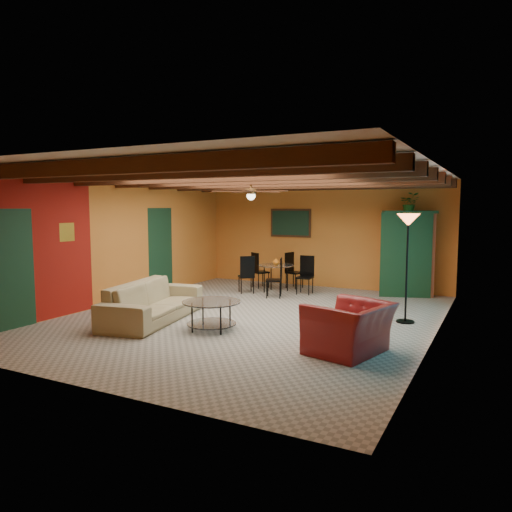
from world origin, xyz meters
The scene contains 11 objects.
room centered at (0.00, 0.11, 2.36)m, with size 6.52×8.01×2.71m.
sofa centered at (-1.50, -1.01, 0.35)m, with size 2.43×0.95×0.71m, color #90825D.
armchair centered at (2.27, -1.32, 0.36)m, with size 1.12×0.98×0.73m, color maroon.
coffee_table centered at (-0.17, -1.11, 0.25)m, with size 0.99×0.99×0.50m, color silver, non-canonical shape.
dining_table centered at (-0.75, 2.74, 0.46)m, with size 1.77×1.77×0.92m, color silver, non-canonical shape.
armoire centered at (2.20, 3.70, 0.96)m, with size 1.10×0.54×1.93m, color brown.
floor_lamp centered at (2.65, 0.94, 0.99)m, with size 0.40×0.40×1.97m, color black, non-canonical shape.
ceiling_fan centered at (0.00, 0.00, 2.36)m, with size 1.50×1.50×0.44m, color #472614, non-canonical shape.
painting centered at (-0.90, 3.96, 1.65)m, with size 1.05×0.03×0.65m, color black.
potted_plant centered at (2.20, 3.70, 2.17)m, with size 0.42×0.37×0.47m, color #26661E.
vase centered at (-0.75, 2.74, 1.01)m, with size 0.16×0.16×0.17m, color orange.
Camera 1 is at (4.15, -7.87, 2.08)m, focal length 33.79 mm.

